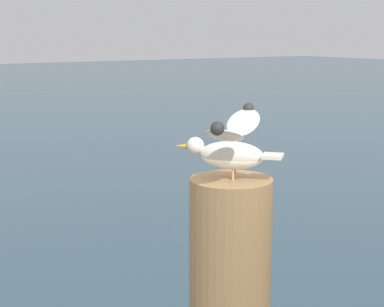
# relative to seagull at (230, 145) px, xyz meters

# --- Properties ---
(seagull) EXTENTS (0.49, 0.45, 0.24)m
(seagull) POSITION_rel_seagull_xyz_m (0.00, 0.00, 0.00)
(seagull) COLOR tan
(seagull) RESTS_ON mooring_post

